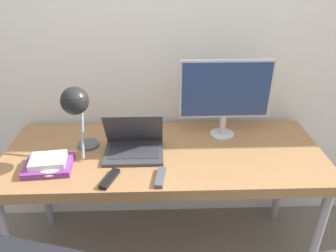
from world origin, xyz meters
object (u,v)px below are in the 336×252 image
at_px(laptop, 134,145).
at_px(desk_lamp, 76,106).
at_px(game_controller, 50,170).
at_px(monitor, 225,93).
at_px(book_stack, 49,164).

height_order(laptop, desk_lamp, desk_lamp).
bearing_deg(game_controller, desk_lamp, 40.63).
height_order(laptop, monitor, monitor).
bearing_deg(monitor, book_stack, -161.58).
xyz_separation_m(laptop, desk_lamp, (-0.27, -0.06, 0.27)).
relative_size(laptop, book_stack, 1.28).
distance_m(monitor, game_controller, 1.03).
bearing_deg(game_controller, book_stack, 113.89).
relative_size(laptop, game_controller, 2.34).
xyz_separation_m(book_stack, game_controller, (0.02, -0.05, -0.01)).
relative_size(monitor, book_stack, 2.10).
relative_size(monitor, desk_lamp, 1.26).
distance_m(laptop, book_stack, 0.45).
height_order(desk_lamp, game_controller, desk_lamp).
bearing_deg(book_stack, game_controller, -66.11).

